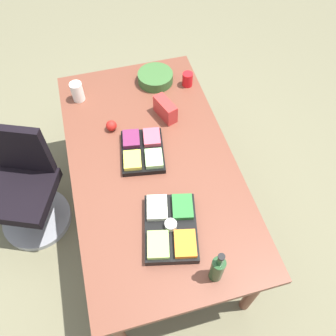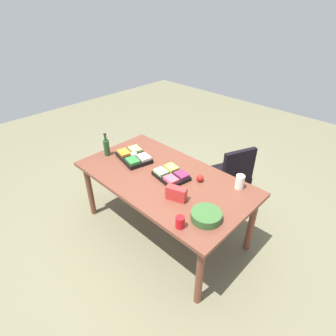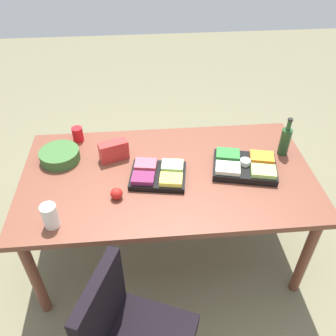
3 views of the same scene
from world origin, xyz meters
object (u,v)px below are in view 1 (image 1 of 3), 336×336
at_px(conference_table, 152,167).
at_px(wine_bottle, 217,269).
at_px(office_chair, 26,193).
at_px(fruit_platter, 143,151).
at_px(mayo_jar, 77,92).
at_px(red_solo_cup, 187,79).
at_px(salad_bowl, 155,78).
at_px(chip_bag_red, 165,109).
at_px(apple_red, 111,126).
at_px(veggie_tray, 171,227).

distance_m(conference_table, wine_bottle, 0.88).
height_order(conference_table, office_chair, office_chair).
xyz_separation_m(fruit_platter, wine_bottle, (-0.91, -0.19, 0.08)).
bearing_deg(conference_table, mayo_jar, 29.56).
xyz_separation_m(office_chair, red_solo_cup, (0.38, -1.39, 0.49)).
xyz_separation_m(office_chair, salad_bowl, (0.48, -1.16, 0.47)).
relative_size(office_chair, chip_bag_red, 4.64).
bearing_deg(mayo_jar, chip_bag_red, -119.96).
distance_m(apple_red, veggie_tray, 0.88).
distance_m(chip_bag_red, red_solo_cup, 0.37).
relative_size(conference_table, fruit_platter, 4.91).
bearing_deg(red_solo_cup, fruit_platter, 139.47).
distance_m(veggie_tray, wine_bottle, 0.37).
relative_size(salad_bowl, chip_bag_red, 1.38).
xyz_separation_m(conference_table, apple_red, (0.34, 0.21, 0.12)).
xyz_separation_m(conference_table, chip_bag_red, (0.36, -0.19, 0.15)).
height_order(veggie_tray, mayo_jar, mayo_jar).
bearing_deg(chip_bag_red, apple_red, 93.64).
distance_m(office_chair, veggie_tray, 1.31).
height_order(apple_red, chip_bag_red, chip_bag_red).
bearing_deg(chip_bag_red, fruit_platter, 141.21).
distance_m(fruit_platter, salad_bowl, 0.72).
bearing_deg(apple_red, salad_bowl, -46.07).
distance_m(salad_bowl, apple_red, 0.58).
xyz_separation_m(salad_bowl, apple_red, (-0.41, 0.42, -0.00)).
relative_size(red_solo_cup, wine_bottle, 0.38).
bearing_deg(mayo_jar, red_solo_cup, -94.22).
relative_size(chip_bag_red, wine_bottle, 0.69).
distance_m(conference_table, office_chair, 1.05).
relative_size(office_chair, fruit_platter, 2.32).
relative_size(conference_table, chip_bag_red, 9.82).
relative_size(conference_table, veggie_tray, 4.13).
xyz_separation_m(fruit_platter, mayo_jar, (0.63, 0.35, 0.04)).
height_order(mayo_jar, wine_bottle, wine_bottle).
relative_size(mayo_jar, wine_bottle, 0.52).
xyz_separation_m(apple_red, mayo_jar, (0.36, 0.19, 0.04)).
xyz_separation_m(conference_table, red_solo_cup, (0.64, -0.44, 0.13)).
xyz_separation_m(salad_bowl, wine_bottle, (-1.59, 0.06, 0.07)).
bearing_deg(apple_red, wine_bottle, -163.11).
bearing_deg(office_chair, red_solo_cup, -74.69).
bearing_deg(conference_table, red_solo_cup, -34.78).
xyz_separation_m(conference_table, salad_bowl, (0.74, -0.21, 0.12)).
bearing_deg(veggie_tray, apple_red, 12.97).
xyz_separation_m(office_chair, apple_red, (0.08, -0.74, 0.47)).
xyz_separation_m(chip_bag_red, red_solo_cup, (0.28, -0.25, -0.02)).
relative_size(conference_table, mayo_jar, 12.96).
bearing_deg(chip_bag_red, red_solo_cup, -42.27).
height_order(salad_bowl, chip_bag_red, chip_bag_red).
relative_size(fruit_platter, salad_bowl, 1.45).
height_order(office_chair, veggie_tray, office_chair).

